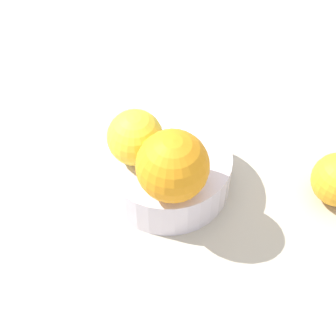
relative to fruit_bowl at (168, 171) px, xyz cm
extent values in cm
cube|color=#BCB29E|center=(0.00, 0.00, -3.61)|extent=(110.00, 110.00, 2.00)
cylinder|color=silver|center=(0.00, 0.00, -2.21)|extent=(9.72, 9.72, 0.80)
cylinder|color=silver|center=(0.00, 0.00, 0.12)|extent=(15.67, 15.67, 5.47)
sphere|color=orange|center=(-0.98, -4.87, 6.93)|extent=(8.13, 8.13, 8.13)
sphere|color=yellow|center=(-3.62, 1.12, 6.16)|extent=(6.61, 6.61, 6.61)
camera|label=1|loc=(-11.61, -37.75, 47.98)|focal=53.13mm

